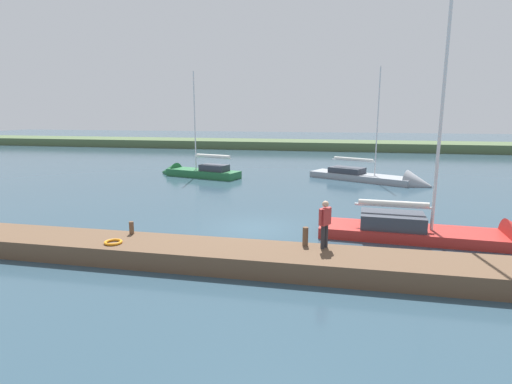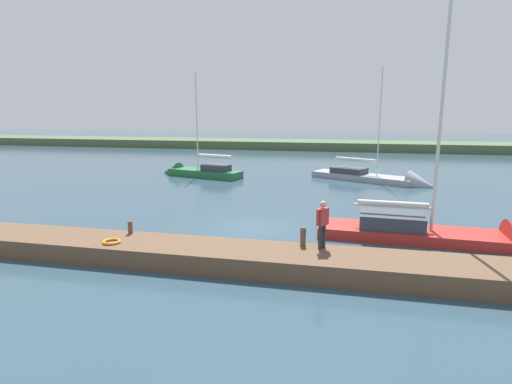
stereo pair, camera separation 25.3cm
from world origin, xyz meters
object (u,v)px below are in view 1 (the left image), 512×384
Objects in this scene: life_ring_buoy at (113,242)px; sailboat_far_right at (449,236)px; mooring_post_near at (132,228)px; mooring_post_far at (305,236)px; sailboat_outer_mooring at (194,174)px; sailboat_inner_slip at (379,180)px; person_on_dock at (325,221)px.

life_ring_buoy is 0.06× the size of sailboat_far_right.
mooring_post_far is at bearing 180.00° from mooring_post_near.
sailboat_inner_slip reaches higher than sailboat_outer_mooring.
mooring_post_far is 22.05m from sailboat_outer_mooring.
sailboat_outer_mooring reaches higher than person_on_dock.
mooring_post_near is at bearing 0.00° from mooring_post_far.
sailboat_outer_mooring reaches higher than mooring_post_far.
sailboat_far_right is at bearing 69.17° from person_on_dock.
sailboat_outer_mooring is 22.56m from person_on_dock.
life_ring_buoy is at bearing -140.21° from person_on_dock.
person_on_dock is (-7.64, -1.10, 0.94)m from life_ring_buoy.
mooring_post_near is 0.29× the size of person_on_dock.
sailboat_outer_mooring is 0.81× the size of sailboat_far_right.
mooring_post_far is at bearing -169.91° from life_ring_buoy.
sailboat_far_right reaches higher than life_ring_buoy.
sailboat_far_right is (-17.17, 15.07, 0.01)m from sailboat_outer_mooring.
mooring_post_far is 0.07× the size of sailboat_inner_slip.
mooring_post_near is 1.26m from life_ring_buoy.
life_ring_buoy is 23.12m from sailboat_inner_slip.
sailboat_far_right is at bearing 154.62° from sailboat_outer_mooring.
sailboat_far_right is (-5.84, -3.82, -0.79)m from mooring_post_far.
sailboat_outer_mooring is at bearing -76.75° from mooring_post_near.
life_ring_buoy is 20.61m from sailboat_outer_mooring.
sailboat_outer_mooring is at bearing 153.88° from person_on_dock.
mooring_post_near is 0.76× the size of life_ring_buoy.
sailboat_outer_mooring is at bearing -77.73° from life_ring_buoy.
mooring_post_far is (-6.89, 0.00, 0.09)m from mooring_post_near.
mooring_post_far is 7.02m from sailboat_far_right.
mooring_post_near is at bearing -159.79° from sailboat_far_right.
mooring_post_far is 19.47m from sailboat_inner_slip.
person_on_dock is (3.55, 19.12, 1.54)m from sailboat_inner_slip.
sailboat_inner_slip is at bearing -102.59° from mooring_post_far.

